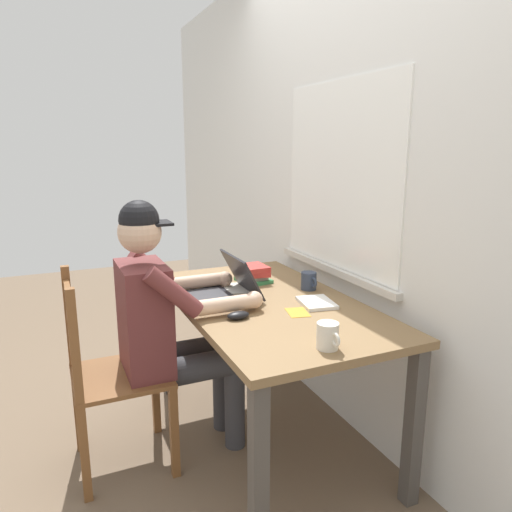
% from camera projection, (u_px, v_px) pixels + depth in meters
% --- Properties ---
extents(ground_plane, '(8.00, 8.00, 0.00)m').
position_uv_depth(ground_plane, '(267.00, 436.00, 2.47)').
color(ground_plane, brown).
extents(back_wall, '(6.00, 0.08, 2.60)m').
position_uv_depth(back_wall, '(355.00, 181.00, 2.37)').
color(back_wall, silver).
rests_on(back_wall, ground).
extents(desk, '(1.42, 0.79, 0.74)m').
position_uv_depth(desk, '(268.00, 319.00, 2.33)').
color(desk, olive).
rests_on(desk, ground).
extents(seated_person, '(0.50, 0.60, 1.24)m').
position_uv_depth(seated_person, '(167.00, 319.00, 2.21)').
color(seated_person, brown).
rests_on(seated_person, ground).
extents(wooden_chair, '(0.42, 0.42, 0.94)m').
position_uv_depth(wooden_chair, '(108.00, 375.00, 2.15)').
color(wooden_chair, brown).
rests_on(wooden_chair, ground).
extents(laptop, '(0.33, 0.34, 0.21)m').
position_uv_depth(laptop, '(223.00, 289.00, 2.33)').
color(laptop, '#232328').
rests_on(laptop, desk).
extents(computer_mouse, '(0.06, 0.10, 0.03)m').
position_uv_depth(computer_mouse, '(238.00, 315.00, 2.06)').
color(computer_mouse, black).
rests_on(computer_mouse, desk).
extents(coffee_mug_white, '(0.12, 0.08, 0.10)m').
position_uv_depth(coffee_mug_white, '(328.00, 336.00, 1.75)').
color(coffee_mug_white, silver).
rests_on(coffee_mug_white, desk).
extents(coffee_mug_dark, '(0.12, 0.08, 0.09)m').
position_uv_depth(coffee_mug_dark, '(309.00, 281.00, 2.48)').
color(coffee_mug_dark, '#2D384C').
rests_on(coffee_mug_dark, desk).
extents(book_stack_main, '(0.20, 0.17, 0.09)m').
position_uv_depth(book_stack_main, '(254.00, 274.00, 2.62)').
color(book_stack_main, '#38844C').
rests_on(book_stack_main, desk).
extents(paper_pile_near_laptop, '(0.24, 0.22, 0.01)m').
position_uv_depth(paper_pile_near_laptop, '(235.00, 289.00, 2.47)').
color(paper_pile_near_laptop, silver).
rests_on(paper_pile_near_laptop, desk).
extents(paper_pile_back_corner, '(0.21, 0.18, 0.02)m').
position_uv_depth(paper_pile_back_corner, '(317.00, 303.00, 2.25)').
color(paper_pile_back_corner, white).
rests_on(paper_pile_back_corner, desk).
extents(paper_pile_side, '(0.24, 0.23, 0.01)m').
position_uv_depth(paper_pile_side, '(222.00, 290.00, 2.45)').
color(paper_pile_side, white).
rests_on(paper_pile_side, desk).
extents(landscape_photo_print, '(0.15, 0.12, 0.00)m').
position_uv_depth(landscape_photo_print, '(297.00, 312.00, 2.14)').
color(landscape_photo_print, gold).
rests_on(landscape_photo_print, desk).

